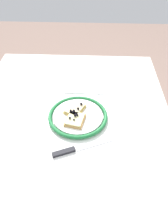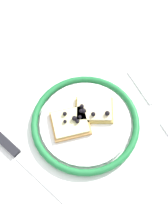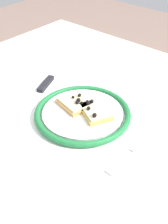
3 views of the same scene
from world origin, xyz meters
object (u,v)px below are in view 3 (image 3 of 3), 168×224
(knife, at_px, (40,90))
(fork, at_px, (133,149))
(pizza_slice_far, at_px, (75,103))
(plate, at_px, (83,113))
(dining_table, at_px, (89,131))
(pizza_slice_near, at_px, (95,111))

(knife, bearing_deg, fork, 175.92)
(fork, bearing_deg, pizza_slice_far, -7.71)
(pizza_slice_far, bearing_deg, fork, 172.29)
(plate, relative_size, knife, 1.14)
(dining_table, xyz_separation_m, plate, (-0.01, 0.04, 0.10))
(pizza_slice_far, bearing_deg, dining_table, -127.62)
(dining_table, relative_size, fork, 5.61)
(dining_table, bearing_deg, plate, 103.69)
(plate, distance_m, knife, 0.18)
(dining_table, xyz_separation_m, pizza_slice_near, (-0.04, 0.03, 0.11))
(pizza_slice_near, bearing_deg, dining_table, -33.30)
(knife, relative_size, fork, 1.14)
(dining_table, relative_size, pizza_slice_far, 11.02)
(plate, distance_m, pizza_slice_near, 0.04)
(pizza_slice_near, height_order, knife, pizza_slice_near)
(plate, height_order, knife, plate)
(knife, bearing_deg, pizza_slice_near, -177.74)
(dining_table, bearing_deg, knife, 11.76)
(plate, bearing_deg, pizza_slice_far, -15.62)
(pizza_slice_near, bearing_deg, plate, 25.90)
(pizza_slice_far, height_order, fork, pizza_slice_far)
(pizza_slice_near, distance_m, pizza_slice_far, 0.07)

